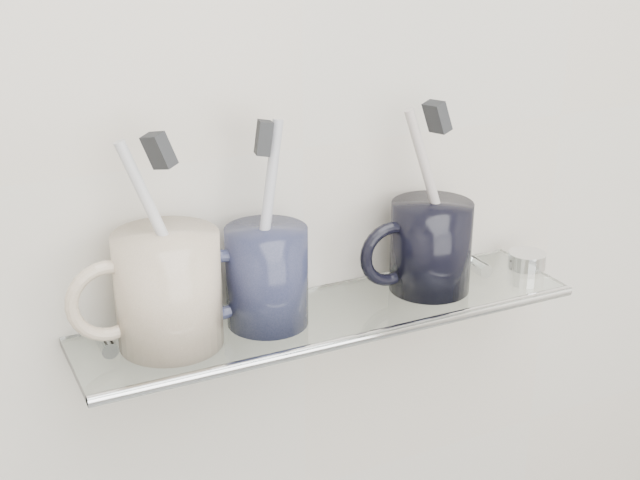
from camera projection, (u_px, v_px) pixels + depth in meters
wall_back at (303, 148)px, 0.87m from camera, size 2.50×0.00×2.50m
shelf_glass at (331, 315)px, 0.87m from camera, size 0.50×0.12×0.01m
shelf_rail at (358, 339)px, 0.83m from camera, size 0.50×0.01×0.01m
bracket_left at (107, 349)px, 0.83m from camera, size 0.02×0.03×0.02m
bracket_right at (479, 271)px, 1.00m from camera, size 0.02×0.03×0.02m
mug_left at (168, 290)px, 0.79m from camera, size 0.12×0.12×0.11m
mug_left_handle at (109, 301)px, 0.77m from camera, size 0.08×0.01×0.08m
toothbrush_left at (165, 239)px, 0.77m from camera, size 0.07×0.03×0.18m
bristles_left at (159, 151)px, 0.75m from camera, size 0.03×0.03×0.04m
mug_center at (267, 276)px, 0.83m from camera, size 0.09×0.09×0.10m
mug_center_handle at (222, 285)px, 0.81m from camera, size 0.07×0.01×0.07m
toothbrush_center at (266, 223)px, 0.81m from camera, size 0.05×0.02×0.19m
bristles_center at (264, 138)px, 0.78m from camera, size 0.02×0.03×0.03m
mug_right at (431, 246)px, 0.91m from camera, size 0.09×0.09×0.09m
mug_right_handle at (390, 254)px, 0.89m from camera, size 0.07×0.01×0.07m
toothbrush_right at (433, 196)px, 0.89m from camera, size 0.07×0.02×0.18m
bristles_right at (437, 117)px, 0.86m from camera, size 0.02×0.02×0.03m
chrome_cap at (527, 260)px, 0.97m from camera, size 0.04×0.04×0.02m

